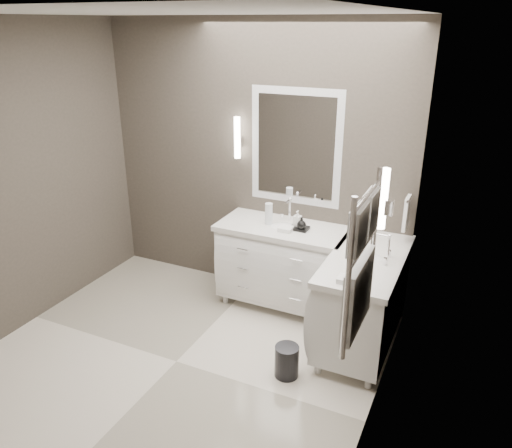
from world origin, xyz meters
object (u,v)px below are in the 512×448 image
at_px(towel_ladder, 360,270).
at_px(vanity_right, 363,296).
at_px(waste_bin, 287,361).
at_px(vanity_back, 283,261).

bearing_deg(towel_ladder, vanity_right, 99.84).
bearing_deg(towel_ladder, waste_bin, 135.87).
xyz_separation_m(vanity_right, waste_bin, (-0.43, -0.67, -0.35)).
xyz_separation_m(vanity_back, waste_bin, (0.45, -0.99, -0.35)).
height_order(towel_ladder, waste_bin, towel_ladder).
bearing_deg(vanity_right, vanity_back, 159.62).
distance_m(towel_ladder, waste_bin, 1.55).
bearing_deg(vanity_back, waste_bin, -65.64).
distance_m(vanity_back, vanity_right, 0.93).
bearing_deg(waste_bin, vanity_back, 114.36).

